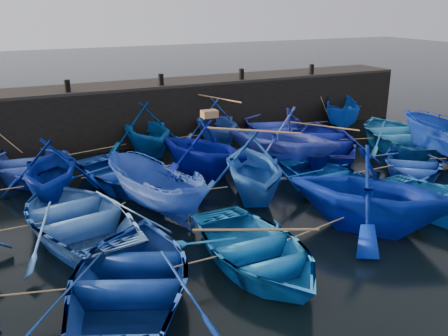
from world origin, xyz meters
name	(u,v)px	position (x,y,z in m)	size (l,w,h in m)	color
ground	(271,222)	(0.00, 0.00, 0.00)	(120.00, 120.00, 0.00)	black
quay_wall	(156,112)	(0.00, 10.50, 1.25)	(26.00, 2.50, 2.50)	black
quay_top	(155,84)	(0.00, 10.50, 2.56)	(26.00, 2.50, 0.12)	black
bollard_1	(67,86)	(-4.00, 9.60, 2.87)	(0.24, 0.24, 0.50)	black
bollard_2	(161,80)	(0.00, 9.60, 2.87)	(0.24, 0.24, 0.50)	black
bollard_3	(241,74)	(4.00, 9.60, 2.87)	(0.24, 0.24, 0.50)	black
bollard_4	(312,69)	(8.00, 9.60, 2.87)	(0.24, 0.24, 0.50)	black
boat_1	(26,162)	(-6.06, 7.47, 0.50)	(3.48, 4.87, 1.01)	#243D95
boat_2	(146,129)	(-1.21, 8.15, 1.10)	(3.60, 4.18, 2.20)	navy
boat_3	(216,122)	(2.02, 8.19, 1.05)	(3.44, 3.99, 2.10)	#264CB0
boat_4	(274,125)	(4.98, 8.16, 0.59)	(4.08, 5.71, 1.18)	#1A2A9E
boat_5	(343,114)	(8.77, 7.85, 0.81)	(1.58, 4.20, 1.62)	#0A40A8
boat_7	(51,168)	(-5.46, 4.71, 1.05)	(3.45, 4.00, 2.10)	#00177F
boat_8	(124,175)	(-3.15, 4.64, 0.48)	(3.28, 4.58, 0.95)	#123C9E
boat_9	(202,147)	(-0.13, 4.77, 1.07)	(3.50, 4.06, 2.14)	#010B8A
boat_10	(282,137)	(3.00, 4.27, 1.20)	(3.92, 4.55, 2.40)	#2C40BB
boat_11	(323,141)	(5.39, 4.88, 0.60)	(4.16, 5.82, 1.21)	navy
boat_12	(399,134)	(9.06, 4.32, 0.60)	(4.14, 5.79, 1.20)	#2579C2
boat_14	(77,216)	(-5.25, 1.58, 0.57)	(3.91, 5.47, 1.14)	blue
boat_15	(154,190)	(-2.89, 2.01, 0.80)	(1.55, 4.13, 1.60)	#2347A4
boat_16	(253,166)	(0.38, 1.86, 1.13)	(3.71, 4.30, 2.26)	blue
boat_17	(333,179)	(3.09, 1.18, 0.47)	(3.24, 4.53, 0.94)	#03369C
boat_18	(412,164)	(6.72, 1.24, 0.45)	(3.10, 4.33, 0.90)	#1942B6
boat_21	(133,276)	(-4.74, -2.14, 0.56)	(3.85, 5.39, 1.12)	navy
boat_22	(255,249)	(-1.72, -2.11, 0.49)	(3.39, 4.74, 0.98)	blue
boat_23	(372,190)	(2.20, -1.64, 1.21)	(3.97, 4.61, 2.42)	#011C95
boat_24	(447,202)	(4.88, -1.96, 0.47)	(3.24, 4.52, 0.94)	blue
wooden_crate	(209,114)	(0.17, 4.77, 2.27)	(0.57, 0.40, 0.27)	olive
mooring_ropes	(202,150)	(-0.05, 4.94, 0.87)	(17.41, 11.68, 2.10)	tan
loose_oars	(263,136)	(1.52, 3.21, 1.67)	(9.36, 12.37, 1.34)	#99724C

